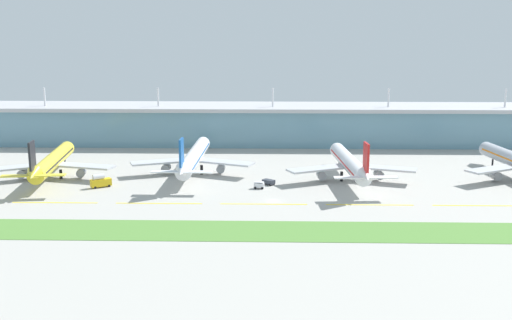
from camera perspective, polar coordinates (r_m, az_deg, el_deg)
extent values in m
plane|color=#A8A59E|center=(196.47, 1.64, -3.93)|extent=(600.00, 600.00, 0.00)
cube|color=#6693A8|center=(298.90, 1.60, 3.24)|extent=(280.00, 28.00, 17.43)
cube|color=#B2B2B7|center=(297.62, 1.61, 5.07)|extent=(288.00, 34.00, 1.80)
cylinder|color=silver|center=(311.93, -19.54, 5.71)|extent=(0.90, 0.90, 9.00)
cylinder|color=silver|center=(296.63, -9.33, 5.95)|extent=(0.90, 0.90, 9.00)
cylinder|color=silver|center=(291.46, 1.61, 6.00)|extent=(0.90, 0.90, 9.00)
cylinder|color=silver|center=(296.95, 12.54, 5.83)|extent=(0.90, 0.90, 9.00)
cylinder|color=silver|center=(312.55, 22.71, 5.48)|extent=(0.90, 0.90, 9.00)
cylinder|color=yellow|center=(239.86, -18.80, -0.07)|extent=(12.43, 52.77, 5.80)
cone|color=yellow|center=(266.94, -17.49, 1.17)|extent=(5.97, 4.67, 5.51)
cone|color=yellow|center=(211.89, -20.54, -1.37)|extent=(5.73, 7.20, 5.72)
cube|color=black|center=(211.54, -20.60, 0.39)|extent=(1.51, 6.44, 9.50)
cube|color=yellow|center=(213.87, -21.93, -1.42)|extent=(10.33, 4.45, 0.36)
cube|color=yellow|center=(211.06, -19.06, -1.37)|extent=(10.33, 4.45, 0.36)
cube|color=#B7BABF|center=(238.95, -21.82, -0.65)|extent=(24.26, 17.68, 0.70)
cylinder|color=gray|center=(240.55, -21.40, -1.22)|extent=(3.75, 4.87, 3.20)
cube|color=#B7BABF|center=(233.44, -16.15, -0.55)|extent=(24.94, 12.66, 0.70)
cylinder|color=gray|center=(235.64, -16.33, -1.14)|extent=(3.75, 4.87, 3.20)
cylinder|color=black|center=(259.60, -17.79, -0.20)|extent=(0.70, 0.70, 3.60)
cylinder|color=black|center=(238.72, -19.63, -1.34)|extent=(1.10, 1.10, 3.60)
cylinder|color=black|center=(237.27, -18.13, -1.31)|extent=(1.10, 1.10, 3.60)
cube|color=black|center=(239.79, -18.81, 0.02)|extent=(11.80, 47.57, 0.60)
cylinder|color=white|center=(236.65, -5.91, 0.35)|extent=(6.32, 58.27, 5.80)
cone|color=white|center=(266.96, -5.01, 1.68)|extent=(5.55, 4.05, 5.51)
cone|color=white|center=(205.36, -7.13, -1.10)|extent=(4.99, 6.67, 5.72)
cube|color=#19519E|center=(204.99, -7.13, 0.72)|extent=(0.76, 6.41, 9.50)
cube|color=white|center=(206.82, -8.61, -1.11)|extent=(10.03, 3.29, 0.36)
cube|color=white|center=(205.10, -5.59, -1.14)|extent=(10.03, 3.29, 0.36)
cube|color=#B7BABF|center=(234.59, -8.96, -0.16)|extent=(24.82, 15.12, 0.70)
cylinder|color=gray|center=(236.34, -8.58, -0.75)|extent=(3.24, 4.53, 3.20)
cube|color=#B7BABF|center=(231.27, -3.11, -0.20)|extent=(24.77, 15.47, 0.70)
cylinder|color=gray|center=(233.38, -3.36, -0.80)|extent=(3.24, 4.53, 3.20)
cylinder|color=black|center=(258.80, -5.24, 0.29)|extent=(0.70, 0.70, 3.60)
cylinder|color=black|center=(235.19, -6.76, -0.91)|extent=(1.10, 1.10, 3.60)
cylinder|color=black|center=(234.31, -5.21, -0.93)|extent=(1.10, 1.10, 3.60)
cube|color=#19519E|center=(236.58, -5.91, 0.45)|extent=(6.31, 52.45, 0.60)
cylinder|color=white|center=(226.91, 8.86, -0.23)|extent=(9.28, 51.74, 5.80)
cone|color=white|center=(253.62, 7.65, 1.08)|extent=(5.77, 4.36, 5.51)
cone|color=white|center=(199.25, 10.47, -1.61)|extent=(5.37, 6.95, 5.72)
cube|color=red|center=(198.83, 10.47, 0.26)|extent=(1.13, 6.43, 9.50)
cube|color=white|center=(198.62, 8.88, -1.66)|extent=(10.19, 3.87, 0.36)
cube|color=white|center=(201.06, 11.96, -1.61)|extent=(10.19, 3.87, 0.36)
cube|color=#B7BABF|center=(220.88, 6.02, -0.83)|extent=(24.56, 16.60, 0.70)
cylinder|color=gray|center=(223.07, 6.25, -1.44)|extent=(3.50, 4.71, 3.20)
cube|color=#B7BABF|center=(225.64, 12.06, -0.75)|extent=(24.92, 13.92, 0.70)
cylinder|color=gray|center=(227.32, 11.64, -1.37)|extent=(3.50, 4.71, 3.20)
cylinder|color=black|center=(246.42, 7.96, -0.36)|extent=(0.70, 0.70, 3.60)
cylinder|color=black|center=(224.46, 8.17, -1.57)|extent=(1.10, 1.10, 3.60)
cylinder|color=black|center=(225.72, 9.77, -1.54)|extent=(1.10, 1.10, 3.60)
cube|color=red|center=(226.83, 8.86, -0.13)|extent=(8.97, 46.61, 0.60)
cone|color=#ADB2BC|center=(271.56, 20.88, 1.11)|extent=(5.93, 4.60, 5.51)
cube|color=#B7BABF|center=(236.18, 21.85, -0.79)|extent=(24.33, 17.44, 0.70)
cylinder|color=gray|center=(238.55, 21.90, -1.37)|extent=(3.69, 4.83, 3.20)
cylinder|color=black|center=(264.49, 21.65, -0.25)|extent=(0.70, 0.70, 3.60)
cube|color=yellow|center=(205.05, -18.66, -3.88)|extent=(28.00, 0.70, 0.04)
cube|color=yellow|center=(196.04, -9.26, -4.11)|extent=(28.00, 0.70, 0.04)
cube|color=yellow|center=(192.70, 0.75, -4.23)|extent=(28.00, 0.70, 0.04)
cube|color=yellow|center=(195.30, 10.81, -4.23)|extent=(28.00, 0.70, 0.04)
cube|color=yellow|center=(203.63, 20.31, -4.11)|extent=(28.00, 0.70, 0.04)
cube|color=#518438|center=(166.86, 1.68, -6.80)|extent=(300.00, 18.00, 0.10)
cube|color=#333842|center=(217.23, 1.22, -2.07)|extent=(4.93, 4.63, 1.40)
cylinder|color=black|center=(217.27, 1.71, -2.26)|extent=(0.92, 0.84, 0.90)
cylinder|color=black|center=(215.64, 1.35, -2.37)|extent=(0.92, 0.84, 0.90)
cylinder|color=black|center=(219.15, 1.08, -2.14)|extent=(0.92, 0.84, 0.90)
cylinder|color=black|center=(217.54, 0.72, -2.24)|extent=(0.92, 0.84, 0.90)
cube|color=gold|center=(220.41, -14.59, -2.10)|extent=(7.43, 6.17, 2.60)
cylinder|color=silver|center=(219.67, -14.81, -1.56)|extent=(4.44, 3.89, 2.00)
cylinder|color=black|center=(222.54, -14.05, -2.28)|extent=(0.94, 0.79, 0.90)
cylinder|color=black|center=(220.38, -13.85, -2.41)|extent=(0.94, 0.79, 0.90)
cylinder|color=black|center=(221.08, -15.28, -2.44)|extent=(0.94, 0.79, 0.90)
cylinder|color=black|center=(218.91, -15.10, -2.57)|extent=(0.94, 0.79, 0.90)
cube|color=silver|center=(211.57, 0.30, -2.42)|extent=(3.79, 2.21, 1.60)
cube|color=silver|center=(211.29, 0.30, -2.12)|extent=(3.43, 2.17, 0.16)
cylinder|color=black|center=(212.39, 0.66, -2.59)|extent=(0.93, 0.45, 0.90)
cylinder|color=black|center=(210.83, 0.61, -2.70)|extent=(0.93, 0.45, 0.90)
cylinder|color=black|center=(212.72, -0.01, -2.57)|extent=(0.93, 0.45, 0.90)
cylinder|color=black|center=(211.17, -0.07, -2.67)|extent=(0.93, 0.45, 0.90)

